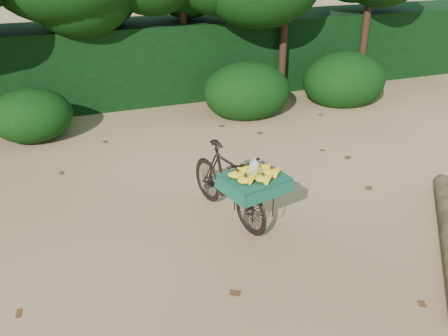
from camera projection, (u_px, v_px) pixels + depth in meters
name	position (u px, v px, depth m)	size (l,w,h in m)	color
ground	(266.00, 223.00, 6.64)	(80.00, 80.00, 0.00)	tan
vendor_bicycle	(229.00, 183.00, 6.56)	(1.03, 1.90, 1.07)	black
hedge_backdrop	(159.00, 59.00, 11.54)	(26.00, 1.80, 1.80)	black
tree_row	(135.00, 19.00, 10.18)	(14.50, 2.00, 4.00)	black
bush_clumps	(204.00, 99.00, 10.21)	(8.80, 1.70, 0.90)	black
leaf_litter	(248.00, 201.00, 7.18)	(7.00, 7.30, 0.01)	#482B13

